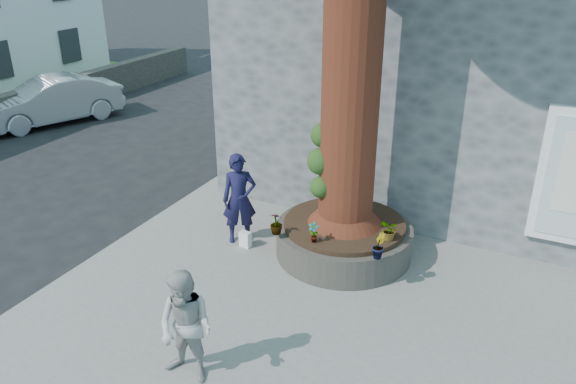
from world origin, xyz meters
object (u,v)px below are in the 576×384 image
at_px(planter, 344,238).
at_px(man, 239,199).
at_px(woman, 186,328).
at_px(car_silver, 50,101).

bearing_deg(planter, man, -168.04).
relative_size(planter, man, 1.41).
xyz_separation_m(woman, car_silver, (-9.97, 7.14, -0.19)).
bearing_deg(car_silver, planter, 3.87).
xyz_separation_m(man, car_silver, (-8.79, 3.90, -0.26)).
height_order(planter, man, man).
bearing_deg(woman, planter, 81.07).
bearing_deg(man, woman, -103.48).
height_order(planter, car_silver, car_silver).
relative_size(man, woman, 1.10).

